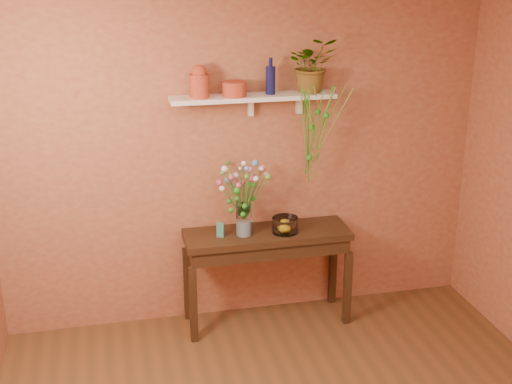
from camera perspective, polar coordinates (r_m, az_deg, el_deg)
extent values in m
plane|color=silver|center=(3.42, 5.99, 14.72)|extent=(4.00, 4.00, 0.00)
cube|color=#A96D4B|center=(5.58, -1.03, 2.46)|extent=(4.00, 0.04, 2.70)
cube|color=#332010|center=(5.58, 0.94, -3.59)|extent=(1.36, 0.44, 0.06)
cube|color=#332010|center=(5.61, 0.94, -4.41)|extent=(1.30, 0.40, 0.12)
cube|color=#332010|center=(5.51, -5.28, -9.43)|extent=(0.06, 0.06, 0.65)
cube|color=#332010|center=(5.79, 7.69, -8.01)|extent=(0.06, 0.06, 0.65)
cube|color=#332010|center=(5.84, -5.80, -7.68)|extent=(0.06, 0.06, 0.65)
cube|color=#332010|center=(6.11, 6.46, -6.44)|extent=(0.06, 0.06, 0.65)
cube|color=white|center=(5.33, -0.24, 7.97)|extent=(1.30, 0.24, 0.04)
cube|color=white|center=(5.44, -0.46, 7.21)|extent=(0.04, 0.05, 0.15)
cube|color=white|center=(5.54, 3.62, 7.39)|extent=(0.04, 0.05, 0.15)
cylinder|color=#B9422C|center=(5.22, -4.78, 8.87)|extent=(0.16, 0.16, 0.18)
sphere|color=#B9422C|center=(5.20, -4.81, 9.97)|extent=(0.12, 0.12, 0.12)
cylinder|color=#B9422C|center=(5.26, -1.82, 8.64)|extent=(0.21, 0.21, 0.11)
cylinder|color=#101241|center=(5.34, 1.22, 9.36)|extent=(0.08, 0.08, 0.22)
cylinder|color=#101241|center=(5.31, 1.23, 10.86)|extent=(0.03, 0.03, 0.07)
imported|color=#25811C|center=(5.44, 4.73, 10.61)|extent=(0.39, 0.35, 0.43)
cylinder|color=#25811C|center=(5.41, 5.85, 6.28)|extent=(0.14, 0.05, 0.52)
cylinder|color=#51A126|center=(5.39, 5.29, 7.14)|extent=(0.14, 0.11, 0.36)
cylinder|color=#51A126|center=(5.32, 4.66, 5.67)|extent=(0.24, 0.26, 0.61)
cylinder|color=#25811C|center=(5.33, 4.24, 5.23)|extent=(0.13, 0.23, 0.69)
cylinder|color=#51A126|center=(5.29, 4.04, 5.65)|extent=(0.15, 0.29, 0.60)
cylinder|color=#51A126|center=(5.36, 4.70, 4.70)|extent=(0.16, 0.27, 0.80)
cylinder|color=#25811C|center=(5.32, 4.88, 4.85)|extent=(0.04, 0.33, 0.75)
cylinder|color=#51A126|center=(5.39, 6.11, 4.99)|extent=(0.28, 0.29, 0.76)
cylinder|color=#51A126|center=(5.34, 5.85, 6.77)|extent=(0.11, 0.16, 0.41)
cylinder|color=#25811C|center=(5.35, 4.54, 6.86)|extent=(0.17, 0.15, 0.40)
cylinder|color=#51A126|center=(5.43, 6.64, 7.11)|extent=(0.15, 0.11, 0.38)
cylinder|color=#51A126|center=(5.41, 5.74, 5.55)|extent=(0.07, 0.18, 0.66)
cylinder|color=#25811C|center=(5.39, 4.42, 4.63)|extent=(0.10, 0.21, 0.82)
sphere|color=#25811C|center=(5.42, 4.71, 5.40)|extent=(0.05, 0.05, 0.05)
sphere|color=#25811C|center=(5.34, 5.92, 6.42)|extent=(0.05, 0.05, 0.05)
sphere|color=#25811C|center=(5.46, 4.46, 2.87)|extent=(0.05, 0.05, 0.05)
sphere|color=#25811C|center=(5.41, 5.20, 6.71)|extent=(0.05, 0.05, 0.05)
cylinder|color=white|center=(5.45, -1.03, -2.35)|extent=(0.13, 0.13, 0.26)
cylinder|color=silver|center=(5.48, -1.03, -3.01)|extent=(0.12, 0.12, 0.13)
cylinder|color=#386B28|center=(5.31, -0.91, -0.50)|extent=(0.01, 0.15, 0.40)
sphere|color=#629734|center=(5.17, -0.78, 1.31)|extent=(0.04, 0.04, 0.04)
cylinder|color=#386B28|center=(5.31, -0.74, -0.20)|extent=(0.04, 0.13, 0.45)
sphere|color=#C3457B|center=(5.19, -0.44, 1.91)|extent=(0.03, 0.03, 0.03)
cylinder|color=#386B28|center=(5.32, -0.54, -0.59)|extent=(0.07, 0.16, 0.38)
sphere|color=silver|center=(5.19, -0.02, 1.12)|extent=(0.04, 0.04, 0.04)
cylinder|color=#386B28|center=(5.30, -0.03, -0.52)|extent=(0.15, 0.21, 0.41)
sphere|color=#629734|center=(5.16, 1.02, 1.27)|extent=(0.05, 0.05, 0.05)
cylinder|color=#386B28|center=(5.37, -0.73, -0.57)|extent=(0.06, 0.04, 0.34)
sphere|color=#C3457B|center=(5.31, -0.43, 1.12)|extent=(0.05, 0.05, 0.05)
cylinder|color=#386B28|center=(5.36, -0.30, -0.15)|extent=(0.14, 0.06, 0.43)
sphere|color=silver|center=(5.28, 0.44, 1.98)|extent=(0.04, 0.04, 0.04)
cylinder|color=#386B28|center=(5.40, -0.64, -0.84)|extent=(0.08, 0.02, 0.28)
sphere|color=#25811C|center=(5.35, -0.25, 0.57)|extent=(0.04, 0.04, 0.04)
cylinder|color=#386B28|center=(5.38, -0.21, -0.10)|extent=(0.16, 0.03, 0.42)
sphere|color=#C3457B|center=(5.32, 0.63, 2.06)|extent=(0.04, 0.04, 0.04)
cylinder|color=#386B28|center=(5.41, -0.09, -0.37)|extent=(0.19, 0.03, 0.35)
sphere|color=silver|center=(5.39, 0.86, 1.50)|extent=(0.04, 0.04, 0.04)
cylinder|color=#386B28|center=(5.41, -0.55, 0.10)|extent=(0.11, 0.07, 0.44)
sphere|color=#568CD6|center=(5.38, -0.07, 2.45)|extent=(0.06, 0.06, 0.06)
cylinder|color=#386B28|center=(5.41, -0.55, 0.10)|extent=(0.12, 0.07, 0.44)
sphere|color=#629734|center=(5.38, -0.05, 2.45)|extent=(0.05, 0.05, 0.05)
cylinder|color=#386B28|center=(5.43, -0.66, -0.38)|extent=(0.10, 0.09, 0.34)
sphere|color=#C3457B|center=(5.42, -0.29, 1.46)|extent=(0.03, 0.03, 0.03)
cylinder|color=#386B28|center=(5.41, -0.80, -0.18)|extent=(0.07, 0.07, 0.39)
sphere|color=silver|center=(5.39, -0.56, 1.89)|extent=(0.04, 0.04, 0.04)
cylinder|color=#386B28|center=(5.45, -0.85, -0.75)|extent=(0.06, 0.11, 0.26)
sphere|color=#629734|center=(5.46, -0.66, 0.72)|extent=(0.05, 0.05, 0.05)
cylinder|color=#386B28|center=(5.45, -1.05, -0.69)|extent=(0.03, 0.11, 0.27)
sphere|color=#C3457B|center=(5.45, -1.08, 0.84)|extent=(0.04, 0.04, 0.04)
cylinder|color=#386B28|center=(5.50, -1.18, -0.10)|extent=(0.03, 0.26, 0.34)
sphere|color=silver|center=(5.57, -1.32, 1.97)|extent=(0.03, 0.03, 0.03)
cylinder|color=#386B28|center=(5.46, -1.69, 0.13)|extent=(0.08, 0.22, 0.41)
sphere|color=#25811C|center=(5.49, -2.35, 2.46)|extent=(0.03, 0.03, 0.03)
cylinder|color=#386B28|center=(5.47, -1.48, -0.70)|extent=(0.06, 0.17, 0.26)
sphere|color=#C3457B|center=(5.49, -1.93, 0.81)|extent=(0.05, 0.05, 0.05)
cylinder|color=#386B28|center=(5.41, -1.36, -0.42)|extent=(0.05, 0.08, 0.35)
sphere|color=silver|center=(5.39, -1.69, 1.41)|extent=(0.05, 0.05, 0.05)
cylinder|color=#386B28|center=(5.43, -1.75, -0.61)|extent=(0.12, 0.11, 0.30)
sphere|color=#568CD6|center=(5.42, -2.48, 1.00)|extent=(0.04, 0.04, 0.04)
cylinder|color=#386B28|center=(5.43, -1.93, -0.31)|extent=(0.15, 0.14, 0.36)
sphere|color=#629734|center=(5.43, -2.83, 1.60)|extent=(0.04, 0.04, 0.04)
cylinder|color=#386B28|center=(5.41, -2.06, -0.73)|extent=(0.18, 0.09, 0.29)
sphere|color=#C3457B|center=(5.39, -3.10, 0.78)|extent=(0.05, 0.05, 0.05)
cylinder|color=#386B28|center=(5.35, -1.83, -0.17)|extent=(0.16, 0.01, 0.43)
sphere|color=silver|center=(5.27, -2.66, 1.94)|extent=(0.06, 0.06, 0.06)
cylinder|color=#386B28|center=(5.37, -1.63, -0.44)|extent=(0.12, 0.01, 0.37)
sphere|color=#629734|center=(5.31, -2.23, 1.39)|extent=(0.03, 0.03, 0.03)
cylinder|color=#386B28|center=(5.35, -1.55, -0.52)|extent=(0.11, 0.05, 0.37)
sphere|color=#C3457B|center=(5.27, -2.08, 1.25)|extent=(0.05, 0.05, 0.05)
cylinder|color=#386B28|center=(5.34, -1.94, -0.99)|extent=(0.19, 0.08, 0.30)
sphere|color=silver|center=(5.25, -2.88, 0.29)|extent=(0.04, 0.04, 0.04)
cylinder|color=#386B28|center=(5.34, -1.32, -1.08)|extent=(0.08, 0.11, 0.28)
sphere|color=#25811C|center=(5.24, -1.62, 0.10)|extent=(0.05, 0.05, 0.05)
cylinder|color=#386B28|center=(5.34, -1.25, -0.85)|extent=(0.07, 0.10, 0.32)
sphere|color=#C3457B|center=(5.24, -1.49, 0.57)|extent=(0.04, 0.04, 0.04)
cylinder|color=#386B28|center=(5.31, -1.04, 0.04)|extent=(0.03, 0.10, 0.49)
sphere|color=silver|center=(5.19, -1.04, 2.41)|extent=(0.04, 0.04, 0.04)
cylinder|color=#386B28|center=(5.31, -0.91, -0.17)|extent=(0.01, 0.12, 0.45)
sphere|color=#568CD6|center=(5.19, -0.77, 1.98)|extent=(0.04, 0.04, 0.04)
sphere|color=#25811C|center=(5.34, -1.10, -1.90)|extent=(0.04, 0.04, 0.04)
sphere|color=#25811C|center=(5.32, -0.97, -1.20)|extent=(0.04, 0.04, 0.04)
sphere|color=#25811C|center=(5.43, -0.21, -0.55)|extent=(0.04, 0.04, 0.04)
sphere|color=#25811C|center=(5.29, -2.15, -1.55)|extent=(0.04, 0.04, 0.04)
sphere|color=#25811C|center=(5.35, -1.61, -0.60)|extent=(0.04, 0.04, 0.04)
sphere|color=#25811C|center=(5.36, -2.25, -0.78)|extent=(0.04, 0.04, 0.04)
cylinder|color=white|center=(5.53, 2.46, -2.77)|extent=(0.21, 0.21, 0.13)
cylinder|color=white|center=(5.56, 2.45, -3.32)|extent=(0.21, 0.21, 0.01)
sphere|color=gold|center=(5.54, 2.42, -2.99)|extent=(0.07, 0.07, 0.07)
cube|color=#2D6483|center=(5.45, -3.00, -3.19)|extent=(0.07, 0.06, 0.12)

